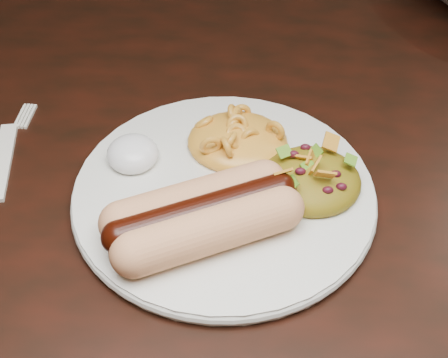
{
  "coord_description": "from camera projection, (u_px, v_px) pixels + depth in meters",
  "views": [
    {
      "loc": [
        -0.02,
        -0.53,
        1.13
      ],
      "look_at": [
        -0.05,
        -0.16,
        0.77
      ],
      "focal_mm": 50.0,
      "sensor_mm": 36.0,
      "label": 1
    }
  ],
  "objects": [
    {
      "name": "fork",
      "position": [
        3.0,
        161.0,
        0.56
      ],
      "size": [
        0.05,
        0.14,
        0.0
      ],
      "primitive_type": "cube",
      "rotation": [
        0.0,
        0.0,
        0.2
      ],
      "color": "white",
      "rests_on": "table"
    },
    {
      "name": "taco_salad",
      "position": [
        312.0,
        173.0,
        0.51
      ],
      "size": [
        0.08,
        0.08,
        0.04
      ],
      "rotation": [
        0.0,
        0.0,
        -0.36
      ],
      "color": "#A24208",
      "rests_on": "plate"
    },
    {
      "name": "plate",
      "position": [
        224.0,
        193.0,
        0.52
      ],
      "size": [
        0.33,
        0.33,
        0.01
      ],
      "primitive_type": "cylinder",
      "rotation": [
        0.0,
        0.0,
        -0.41
      ],
      "color": "silver",
      "rests_on": "table"
    },
    {
      "name": "hotdog",
      "position": [
        202.0,
        215.0,
        0.47
      ],
      "size": [
        0.13,
        0.12,
        0.04
      ],
      "rotation": [
        0.0,
        0.0,
        0.47
      ],
      "color": "#F79C60",
      "rests_on": "plate"
    },
    {
      "name": "table",
      "position": [
        278.0,
        154.0,
        0.71
      ],
      "size": [
        1.6,
        0.9,
        0.75
      ],
      "color": "black",
      "rests_on": "floor"
    },
    {
      "name": "mac_and_cheese",
      "position": [
        238.0,
        130.0,
        0.54
      ],
      "size": [
        0.11,
        0.11,
        0.03
      ],
      "primitive_type": "ellipsoid",
      "rotation": [
        0.0,
        0.0,
        0.39
      ],
      "color": "orange",
      "rests_on": "plate"
    },
    {
      "name": "sour_cream",
      "position": [
        132.0,
        149.0,
        0.53
      ],
      "size": [
        0.05,
        0.05,
        0.03
      ],
      "primitive_type": "ellipsoid",
      "rotation": [
        0.0,
        0.0,
        -0.05
      ],
      "color": "white",
      "rests_on": "plate"
    }
  ]
}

